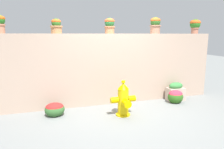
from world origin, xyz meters
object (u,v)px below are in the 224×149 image
object	(u,v)px
potted_plant_1	(56,26)
flower_bush_right	(55,109)
potted_plant_2	(110,25)
potted_plant_3	(155,24)
planter_box	(176,92)
potted_plant_4	(195,25)
fire_hydrant	(123,100)
flower_bush_left	(175,96)
potted_plant_0	(0,22)

from	to	relation	value
potted_plant_1	flower_bush_right	xyz separation A→B (m)	(-0.15, -0.59, -1.79)
potted_plant_2	potted_plant_3	size ratio (longest dim) A/B	0.90
planter_box	potted_plant_4	bearing A→B (deg)	28.17
potted_plant_2	fire_hydrant	bearing A→B (deg)	-90.70
potted_plant_1	flower_bush_right	size ratio (longest dim) A/B	0.80
fire_hydrant	potted_plant_3	bearing A→B (deg)	38.30
potted_plant_4	flower_bush_left	bearing A→B (deg)	-146.41
flower_bush_right	planter_box	world-z (taller)	planter_box
potted_plant_1	potted_plant_4	world-z (taller)	potted_plant_4
potted_plant_2	potted_plant_4	world-z (taller)	potted_plant_4
potted_plant_1	flower_bush_left	distance (m)	3.43
flower_bush_right	planter_box	distance (m)	3.16
flower_bush_left	flower_bush_right	distance (m)	3.03
potted_plant_1	flower_bush_right	bearing A→B (deg)	-104.30
potted_plant_0	flower_bush_left	xyz separation A→B (m)	(4.04, -0.59, -1.82)
fire_hydrant	flower_bush_right	distance (m)	1.51
potted_plant_2	flower_bush_left	world-z (taller)	potted_plant_2
potted_plant_0	flower_bush_left	bearing A→B (deg)	-8.24
potted_plant_4	potted_plant_2	bearing A→B (deg)	179.80
flower_bush_right	potted_plant_2	bearing A→B (deg)	23.28
flower_bush_right	potted_plant_1	bearing A→B (deg)	75.70
potted_plant_2	planter_box	bearing A→B (deg)	-14.71
fire_hydrant	flower_bush_right	world-z (taller)	fire_hydrant
potted_plant_0	potted_plant_1	size ratio (longest dim) A/B	1.14
potted_plant_1	fire_hydrant	bearing A→B (deg)	-38.83
potted_plant_4	flower_bush_right	distance (m)	4.44
flower_bush_right	planter_box	size ratio (longest dim) A/B	0.87
potted_plant_0	flower_bush_left	size ratio (longest dim) A/B	0.98
potted_plant_0	potted_plant_4	size ratio (longest dim) A/B	0.96
potted_plant_3	flower_bush_right	xyz separation A→B (m)	(-2.68, -0.55, -1.85)
potted_plant_0	potted_plant_1	xyz separation A→B (m)	(1.17, 0.03, -0.05)
potted_plant_4	fire_hydrant	size ratio (longest dim) A/B	0.52
potted_plant_2	flower_bush_left	distance (m)	2.49
potted_plant_0	flower_bush_right	bearing A→B (deg)	-29.13
potted_plant_4	fire_hydrant	world-z (taller)	potted_plant_4
planter_box	flower_bush_right	bearing A→B (deg)	-176.89
potted_plant_1	potted_plant_4	xyz separation A→B (m)	(3.83, 0.02, 0.07)
flower_bush_right	potted_plant_3	bearing A→B (deg)	11.56
potted_plant_0	potted_plant_2	size ratio (longest dim) A/B	1.01
flower_bush_left	planter_box	world-z (taller)	planter_box
potted_plant_2	potted_plant_3	distance (m)	1.24
potted_plant_1	planter_box	world-z (taller)	potted_plant_1
potted_plant_1	potted_plant_3	xyz separation A→B (m)	(2.53, -0.04, 0.06)
potted_plant_2	planter_box	world-z (taller)	potted_plant_2
potted_plant_0	planter_box	size ratio (longest dim) A/B	0.80
flower_bush_left	planter_box	size ratio (longest dim) A/B	0.82
potted_plant_2	fire_hydrant	world-z (taller)	potted_plant_2
potted_plant_1	fire_hydrant	xyz separation A→B (m)	(1.28, -1.03, -1.60)
flower_bush_left	potted_plant_2	bearing A→B (deg)	157.98
potted_plant_4	planter_box	size ratio (longest dim) A/B	0.83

